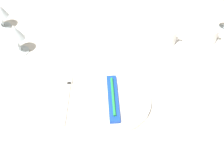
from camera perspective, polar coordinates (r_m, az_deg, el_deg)
name	(u,v)px	position (r m, az deg, el deg)	size (l,w,h in m)	color
ground_plane	(111,142)	(1.72, -0.30, -14.36)	(6.00, 6.00, 0.00)	#383D47
dining_table	(110,67)	(1.20, -0.42, 1.59)	(1.80, 1.11, 0.74)	silver
dinner_plate	(114,100)	(0.95, 0.34, -5.65)	(0.27, 0.27, 0.02)	white
toothbrush_package	(114,97)	(0.94, 0.34, -5.01)	(0.04, 0.21, 0.02)	blue
fork_outer	(67,97)	(0.98, -9.68, -4.81)	(0.03, 0.23, 0.00)	beige
spoon_soup	(157,93)	(1.00, 9.78, -3.91)	(0.03, 0.21, 0.01)	beige
spoon_dessert	(166,91)	(1.01, 11.72, -3.45)	(0.03, 0.22, 0.01)	beige
saucer_left	(205,41)	(1.27, 19.57, 6.83)	(0.13, 0.13, 0.01)	white
coffee_cup_left	(208,34)	(1.25, 20.08, 8.22)	(0.11, 0.09, 0.07)	white
saucer_right	(166,43)	(1.21, 11.68, 6.68)	(0.14, 0.14, 0.01)	white
coffee_cup_right	(168,36)	(1.19, 12.04, 8.16)	(0.10, 0.08, 0.07)	white
wine_glass_left	(15,34)	(1.16, -20.24, 8.29)	(0.07, 0.07, 0.14)	silver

